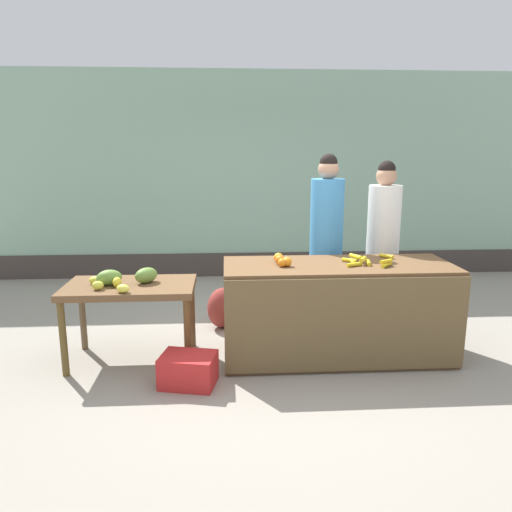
{
  "coord_description": "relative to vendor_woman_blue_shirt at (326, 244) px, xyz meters",
  "views": [
    {
      "loc": [
        -0.5,
        -4.22,
        1.89
      ],
      "look_at": [
        -0.22,
        0.15,
        0.93
      ],
      "focal_mm": 33.86,
      "sensor_mm": 36.0,
      "label": 1
    }
  ],
  "objects": [
    {
      "name": "orange_pile",
      "position": [
        -0.54,
        -0.65,
        -0.02
      ],
      "size": [
        0.14,
        0.27,
        0.09
      ],
      "color": "orange",
      "rests_on": "fruit_stall_counter"
    },
    {
      "name": "mango_papaya_pile",
      "position": [
        -1.96,
        -0.63,
        -0.16
      ],
      "size": [
        0.63,
        0.63,
        0.14
      ],
      "color": "#DBDB43",
      "rests_on": "side_table_wooden"
    },
    {
      "name": "vendor_woman_blue_shirt",
      "position": [
        0.0,
        0.0,
        0.0
      ],
      "size": [
        0.34,
        0.34,
        1.87
      ],
      "color": "#33333D",
      "rests_on": "ground"
    },
    {
      "name": "fruit_stall_counter",
      "position": [
        -0.02,
        -0.65,
        -0.5
      ],
      "size": [
        2.08,
        0.8,
        0.88
      ],
      "color": "brown",
      "rests_on": "ground"
    },
    {
      "name": "produce_sack",
      "position": [
        -1.08,
        0.16,
        -0.72
      ],
      "size": [
        0.46,
        0.45,
        0.45
      ],
      "primitive_type": "ellipsoid",
      "rotation": [
        0.0,
        0.0,
        0.56
      ],
      "color": "maroon",
      "rests_on": "ground"
    },
    {
      "name": "market_wall_back",
      "position": [
        -0.53,
        2.49,
        0.54
      ],
      "size": [
        9.18,
        0.23,
        3.04
      ],
      "color": "#8CB299",
      "rests_on": "ground"
    },
    {
      "name": "ground_plane",
      "position": [
        -0.53,
        -0.64,
        -0.94
      ],
      "size": [
        24.0,
        24.0,
        0.0
      ],
      "primitive_type": "plane",
      "color": "gray"
    },
    {
      "name": "vendor_woman_white_shirt",
      "position": [
        0.61,
        0.04,
        -0.04
      ],
      "size": [
        0.34,
        0.34,
        1.8
      ],
      "color": "#33333D",
      "rests_on": "ground"
    },
    {
      "name": "side_table_wooden",
      "position": [
        -1.9,
        -0.64,
        -0.31
      ],
      "size": [
        1.15,
        0.67,
        0.73
      ],
      "color": "brown",
      "rests_on": "ground"
    },
    {
      "name": "banana_bunch_pile",
      "position": [
        0.24,
        -0.65,
        -0.03
      ],
      "size": [
        0.54,
        0.49,
        0.07
      ],
      "color": "yellow",
      "rests_on": "fruit_stall_counter"
    },
    {
      "name": "produce_crate",
      "position": [
        -1.36,
        -1.16,
        -0.81
      ],
      "size": [
        0.5,
        0.41,
        0.26
      ],
      "primitive_type": "cube",
      "rotation": [
        0.0,
        0.0,
        -0.21
      ],
      "color": "red",
      "rests_on": "ground"
    }
  ]
}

